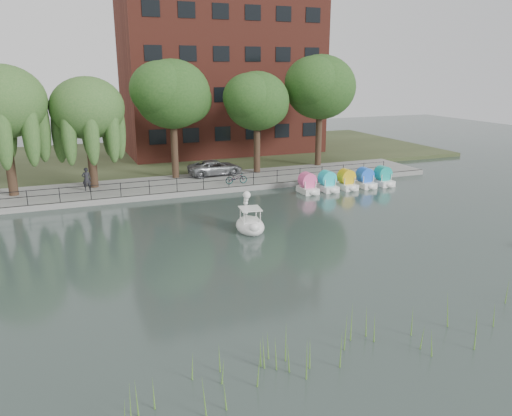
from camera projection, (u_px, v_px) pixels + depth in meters
ground_plane at (276, 253)px, 25.41m from camera, size 120.00×120.00×0.00m
promenade at (194, 184)px, 39.64m from camera, size 40.00×6.00×0.40m
kerb at (204, 192)px, 37.01m from camera, size 40.00×0.25×0.40m
land_strip at (159, 156)px, 52.15m from camera, size 60.00×22.00×0.36m
railing at (203, 179)px, 36.93m from camera, size 32.00×0.05×1.00m
apartment_building at (221, 65)px, 52.14m from camera, size 20.00×10.07×18.00m
willow_left at (2, 102)px, 33.62m from camera, size 5.88×5.88×9.01m
willow_mid at (87, 109)px, 36.21m from camera, size 5.32×5.32×8.15m
broadleaf_center at (172, 95)px, 39.21m from camera, size 6.00×6.00×9.25m
broadleaf_right at (257, 102)px, 41.45m from camera, size 5.40×5.40×8.32m
broadleaf_far at (320, 88)px, 44.40m from camera, size 6.30×6.30×9.71m
minivan at (215, 167)px, 41.75m from camera, size 2.66×5.33×1.45m
bicycle at (236, 177)px, 38.69m from camera, size 0.69×1.75×1.00m
pedestrian at (86, 177)px, 36.40m from camera, size 0.72×0.50×1.98m
swan_boat at (250, 223)px, 28.85m from camera, size 1.95×2.75×2.15m
pedal_boat_row at (346, 181)px, 38.76m from camera, size 7.95×1.70×1.40m
reed_bank at (439, 320)px, 17.48m from camera, size 24.00×2.40×1.20m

